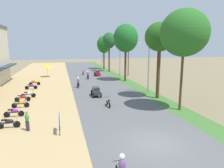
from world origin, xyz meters
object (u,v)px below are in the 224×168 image
at_px(streetlamp_far, 102,53).
at_px(car_sedan_charcoal, 96,91).
at_px(vendor_umbrella, 47,66).
at_px(car_sedan_red, 97,73).
at_px(parked_motorbike_second, 14,112).
at_px(parked_motorbike_fifth, 28,94).
at_px(parked_motorbike_fourth, 23,97).
at_px(parked_motorbike_seventh, 35,82).
at_px(motorbike_ahead_fifth, 83,72).
at_px(median_tree_second, 160,38).
at_px(median_tree_fifth, 104,45).
at_px(streetlamp_mid, 120,56).
at_px(parked_motorbike_third, 21,103).
at_px(pedestrian_on_shoulder, 27,120).
at_px(utility_pole_near, 128,52).
at_px(motorbike_ahead_second, 108,102).
at_px(parked_motorbike_nearest, 9,122).
at_px(streetlamp_near, 149,64).
at_px(motorbike_ahead_fourth, 88,75).
at_px(parked_motorbike_sixth, 31,86).
at_px(motorbike_ahead_third, 78,83).
at_px(median_tree_nearest, 184,33).
at_px(street_signboard, 59,120).
at_px(median_tree_fourth, 109,41).
at_px(median_tree_third, 126,38).

relative_size(streetlamp_far, car_sedan_charcoal, 3.32).
height_order(vendor_umbrella, streetlamp_far, streetlamp_far).
bearing_deg(car_sedan_red, parked_motorbike_second, -116.56).
bearing_deg(car_sedan_red, parked_motorbike_fifth, -125.11).
relative_size(parked_motorbike_fourth, parked_motorbike_seventh, 1.00).
height_order(streetlamp_far, motorbike_ahead_fifth, streetlamp_far).
distance_m(median_tree_second, median_tree_fifth, 32.68).
relative_size(vendor_umbrella, streetlamp_mid, 0.32).
relative_size(parked_motorbike_third, streetlamp_mid, 0.23).
height_order(pedestrian_on_shoulder, utility_pole_near, utility_pole_near).
height_order(streetlamp_mid, car_sedan_red, streetlamp_mid).
bearing_deg(parked_motorbike_fifth, motorbike_ahead_second, -33.94).
height_order(parked_motorbike_nearest, parked_motorbike_third, same).
distance_m(car_sedan_charcoal, motorbike_ahead_fifth, 20.58).
bearing_deg(parked_motorbike_fourth, streetlamp_near, 2.67).
bearing_deg(parked_motorbike_fifth, median_tree_fifth, 61.18).
bearing_deg(motorbike_ahead_fourth, median_tree_fifth, 67.54).
relative_size(parked_motorbike_sixth, motorbike_ahead_third, 1.00).
xyz_separation_m(median_tree_fifth, motorbike_ahead_second, (-6.72, -34.75, -6.25)).
xyz_separation_m(parked_motorbike_second, parked_motorbike_fifth, (0.24, 7.29, 0.00)).
height_order(streetlamp_near, car_sedan_charcoal, streetlamp_near).
height_order(parked_motorbike_fourth, motorbike_ahead_second, motorbike_ahead_second).
xyz_separation_m(parked_motorbike_fourth, median_tree_nearest, (16.38, -7.32, 7.28)).
height_order(street_signboard, median_tree_fifth, median_tree_fifth).
bearing_deg(parked_motorbike_second, vendor_umbrella, 86.34).
relative_size(pedestrian_on_shoulder, motorbike_ahead_third, 0.90).
bearing_deg(motorbike_ahead_third, vendor_umbrella, 112.58).
distance_m(street_signboard, median_tree_nearest, 14.13).
xyz_separation_m(parked_motorbike_second, motorbike_ahead_fifth, (9.22, 26.61, 0.02)).
distance_m(parked_motorbike_seventh, streetlamp_near, 19.12).
relative_size(median_tree_fourth, streetlamp_mid, 1.24).
relative_size(median_tree_second, streetlamp_far, 1.25).
relative_size(motorbike_ahead_third, motorbike_ahead_fifth, 1.00).
height_order(pedestrian_on_shoulder, car_sedan_red, pedestrian_on_shoulder).
xyz_separation_m(median_tree_nearest, utility_pole_near, (2.63, 24.93, -2.70)).
bearing_deg(streetlamp_mid, parked_motorbike_fourth, -137.41).
bearing_deg(parked_motorbike_third, streetlamp_far, 66.18).
height_order(parked_motorbike_fourth, streetlamp_far, streetlamp_far).
distance_m(vendor_umbrella, streetlamp_near, 23.83).
height_order(parked_motorbike_sixth, pedestrian_on_shoulder, pedestrian_on_shoulder).
distance_m(streetlamp_near, car_sedan_red, 18.53).
bearing_deg(motorbike_ahead_second, parked_motorbike_sixth, 129.33).
bearing_deg(utility_pole_near, parked_motorbike_third, -132.85).
bearing_deg(motorbike_ahead_fourth, streetlamp_near, -64.18).
distance_m(median_tree_fourth, streetlamp_near, 24.50).
bearing_deg(median_tree_third, parked_motorbike_fourth, -145.99).
bearing_deg(median_tree_third, median_tree_fourth, 89.28).
bearing_deg(motorbike_ahead_fifth, parked_motorbike_fourth, -114.03).
xyz_separation_m(street_signboard, motorbike_ahead_fifth, (5.09, 31.32, -0.53)).
bearing_deg(motorbike_ahead_third, motorbike_ahead_second, -77.97).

